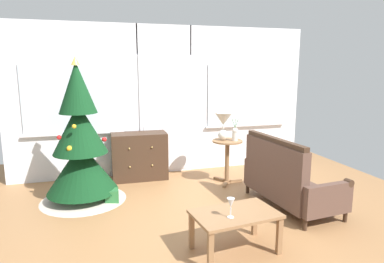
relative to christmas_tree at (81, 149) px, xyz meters
The scene contains 11 objects.
ground_plane 1.90m from the christmas_tree, 37.43° to the right, with size 6.76×6.76×0.00m, color #996B42.
back_wall_with_door 1.81m from the christmas_tree, 36.15° to the left, with size 5.20×0.14×2.55m.
christmas_tree is the anchor object (origin of this frame).
dresser_cabinet 1.20m from the christmas_tree, 39.19° to the left, with size 0.91×0.46×0.78m.
settee_sofa 2.80m from the christmas_tree, 21.20° to the right, with size 0.83×1.45×0.96m.
side_table 2.23m from the christmas_tree, ahead, with size 0.50×0.48×0.70m.
table_lamp 2.18m from the christmas_tree, ahead, with size 0.28×0.28×0.44m.
flower_vase 2.32m from the christmas_tree, ahead, with size 0.11×0.10×0.35m.
coffee_table 2.41m from the christmas_tree, 50.70° to the right, with size 0.90×0.62×0.41m.
wine_glass 2.41m from the christmas_tree, 53.74° to the right, with size 0.08×0.08×0.20m.
gift_box 0.77m from the christmas_tree, 29.11° to the right, with size 0.19×0.17×0.19m, color #266633.
Camera 1 is at (-1.17, -3.68, 1.82)m, focal length 31.56 mm.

